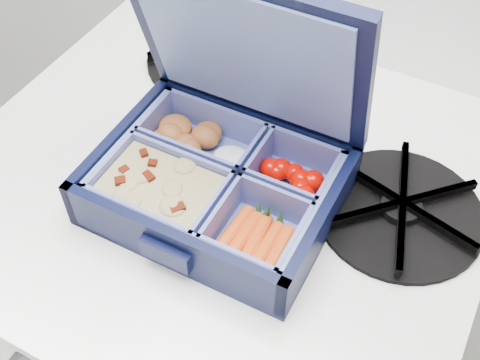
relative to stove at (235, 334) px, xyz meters
The scene contains 5 objects.
stove is the anchor object (origin of this frame).
bento_box 0.46m from the stove, 75.36° to the right, with size 0.24×0.18×0.06m, color black, non-canonical shape.
burner_grate 0.47m from the stove, ahead, with size 0.17×0.17×0.02m, color black.
burner_grate_rear 0.47m from the stove, 125.79° to the left, with size 0.18×0.18×0.02m, color black.
fork 0.43m from the stove, 67.66° to the left, with size 0.02×0.18×0.01m, color white, non-canonical shape.
Camera 1 is at (0.35, 1.30, 1.33)m, focal length 45.00 mm.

